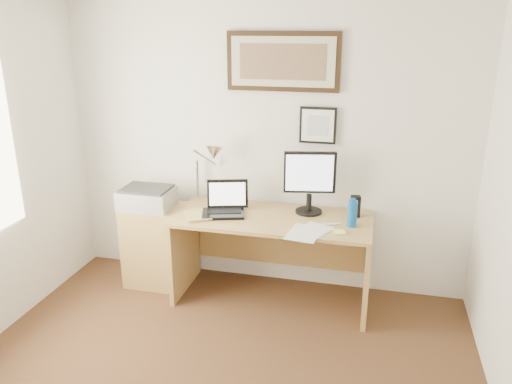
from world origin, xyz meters
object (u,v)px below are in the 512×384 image
(lcd_monitor, at_px, (310,179))
(book, at_px, (186,216))
(desk, at_px, (274,239))
(printer, at_px, (147,197))
(water_bottle, at_px, (352,214))
(side_cabinet, at_px, (156,245))
(laptop, at_px, (225,206))

(lcd_monitor, bearing_deg, book, -160.40)
(book, xyz_separation_m, desk, (0.67, 0.26, -0.25))
(desk, distance_m, printer, 1.15)
(water_bottle, distance_m, printer, 1.75)
(side_cabinet, bearing_deg, book, -29.75)
(side_cabinet, height_order, book, book)
(book, bearing_deg, lcd_monitor, 19.60)
(laptop, xyz_separation_m, printer, (-0.71, 0.03, 0.01))
(water_bottle, xyz_separation_m, laptop, (-1.04, 0.04, -0.05))
(side_cabinet, xyz_separation_m, lcd_monitor, (1.34, 0.11, 0.68))
(desk, relative_size, laptop, 4.06)
(book, bearing_deg, desk, 21.21)
(water_bottle, height_order, laptop, laptop)
(laptop, bearing_deg, lcd_monitor, 13.67)
(book, height_order, desk, book)
(printer, bearing_deg, laptop, -2.16)
(side_cabinet, relative_size, water_bottle, 3.54)
(side_cabinet, distance_m, lcd_monitor, 1.51)
(side_cabinet, xyz_separation_m, desk, (1.07, 0.04, 0.15))
(lcd_monitor, distance_m, printer, 1.40)
(desk, distance_m, laptop, 0.50)
(lcd_monitor, bearing_deg, water_bottle, -29.33)
(lcd_monitor, bearing_deg, desk, -164.54)
(water_bottle, bearing_deg, side_cabinet, 176.83)
(side_cabinet, distance_m, water_bottle, 1.78)
(book, height_order, lcd_monitor, lcd_monitor)
(side_cabinet, bearing_deg, laptop, -4.56)
(side_cabinet, height_order, lcd_monitor, lcd_monitor)
(water_bottle, relative_size, book, 0.80)
(desk, height_order, lcd_monitor, lcd_monitor)
(laptop, height_order, lcd_monitor, lcd_monitor)
(lcd_monitor, bearing_deg, laptop, -166.33)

